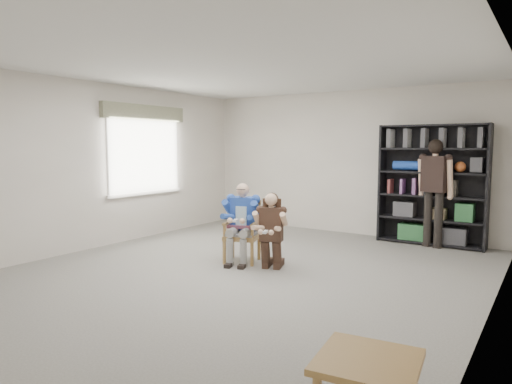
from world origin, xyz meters
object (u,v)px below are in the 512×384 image
Objects in this scene: armchair at (242,232)px; bookshelf at (432,185)px; seated_man at (242,223)px; kneeling_woman at (271,231)px; standing_man at (434,194)px.

bookshelf is at bearing 35.20° from armchair.
seated_man is 0.59m from kneeling_woman.
armchair is at bearing 71.38° from seated_man.
bookshelf is 0.25m from standing_man.
seated_man is at bearing -115.65° from standing_man.
seated_man is 0.65× the size of standing_man.
kneeling_woman is at bearing -30.31° from seated_man.
bookshelf reaches higher than standing_man.
armchair is 3.54m from bookshelf.
standing_man is (2.14, 2.62, 0.32)m from seated_man.
kneeling_woman is (0.58, -0.12, 0.09)m from armchair.
armchair is 0.84× the size of kneeling_woman.
standing_man is at bearing -66.72° from bookshelf.
armchair is at bearing -126.19° from bookshelf.
standing_man reaches higher than armchair.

